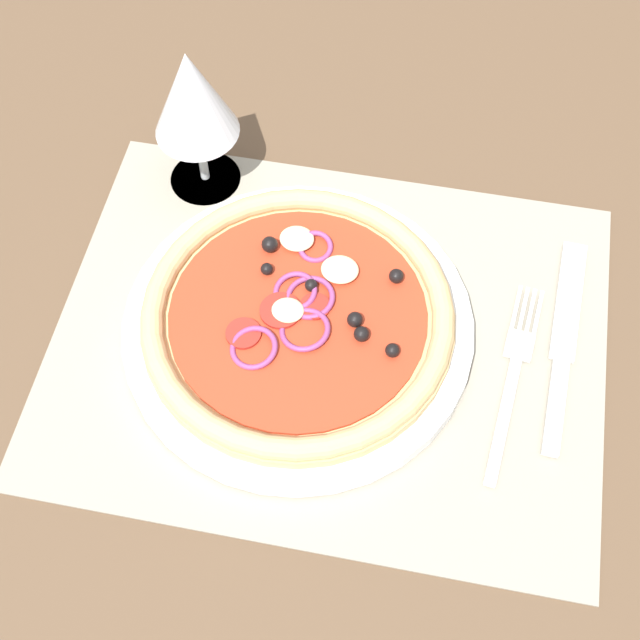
{
  "coord_description": "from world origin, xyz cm",
  "views": [
    {
      "loc": [
        6.12,
        -35.9,
        63.32
      ],
      "look_at": [
        -0.76,
        0.0,
        2.86
      ],
      "focal_mm": 50.4,
      "sensor_mm": 36.0,
      "label": 1
    }
  ],
  "objects": [
    {
      "name": "ground_plane",
      "position": [
        0.0,
        0.0,
        -1.2
      ],
      "size": [
        190.0,
        140.0,
        2.4
      ],
      "primitive_type": "cube",
      "color": "brown"
    },
    {
      "name": "wine_glass",
      "position": [
        -14.14,
        14.46,
        10.08
      ],
      "size": [
        7.2,
        7.2,
        14.9
      ],
      "color": "silver",
      "rests_on": "ground_plane"
    },
    {
      "name": "pizza",
      "position": [
        -2.54,
        0.15,
        2.94
      ],
      "size": [
        24.95,
        24.95,
        2.64
      ],
      "color": "tan",
      "rests_on": "plate"
    },
    {
      "name": "fork",
      "position": [
        14.92,
        -0.32,
        0.62
      ],
      "size": [
        3.37,
        18.06,
        0.44
      ],
      "rotation": [
        0.0,
        0.0,
        1.47
      ],
      "color": "silver",
      "rests_on": "placemat"
    },
    {
      "name": "plate",
      "position": [
        -2.55,
        0.1,
        1.13
      ],
      "size": [
        28.17,
        28.17,
        1.46
      ],
      "primitive_type": "cylinder",
      "color": "white",
      "rests_on": "placemat"
    },
    {
      "name": "knife",
      "position": [
        18.63,
        3.13,
        0.65
      ],
      "size": [
        2.69,
        20.06,
        0.62
      ],
      "rotation": [
        0.0,
        0.0,
        1.52
      ],
      "color": "silver",
      "rests_on": "placemat"
    },
    {
      "name": "placemat",
      "position": [
        0.0,
        0.0,
        0.2
      ],
      "size": [
        44.36,
        34.97,
        0.4
      ],
      "primitive_type": "cube",
      "color": "gray",
      "rests_on": "ground_plane"
    }
  ]
}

